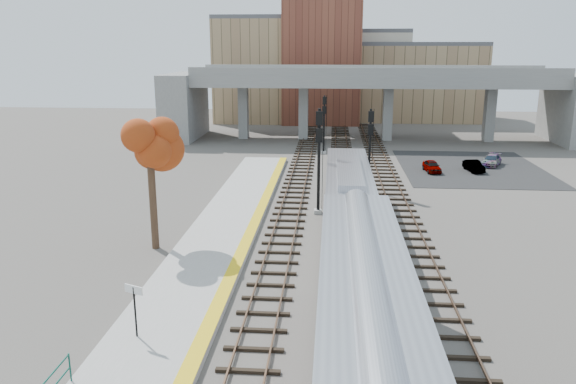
% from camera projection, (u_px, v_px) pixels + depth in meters
% --- Properties ---
extents(ground, '(160.00, 160.00, 0.00)m').
position_uv_depth(ground, '(333.00, 269.00, 31.19)').
color(ground, '#47423D').
rests_on(ground, ground).
extents(platform, '(4.50, 60.00, 0.35)m').
position_uv_depth(platform, '(204.00, 263.00, 31.70)').
color(platform, '#9E9E99').
rests_on(platform, ground).
extents(yellow_strip, '(0.70, 60.00, 0.01)m').
position_uv_depth(yellow_strip, '(237.00, 261.00, 31.51)').
color(yellow_strip, yellow).
rests_on(yellow_strip, platform).
extents(tracks, '(10.70, 95.00, 0.25)m').
position_uv_depth(tracks, '(345.00, 206.00, 43.16)').
color(tracks, black).
rests_on(tracks, ground).
extents(overpass, '(54.00, 12.00, 9.50)m').
position_uv_depth(overpass, '(372.00, 95.00, 72.74)').
color(overpass, slate).
rests_on(overpass, ground).
extents(buildings_far, '(43.00, 21.00, 20.60)m').
position_uv_depth(buildings_far, '(342.00, 71.00, 93.30)').
color(buildings_far, '#A0855D').
rests_on(buildings_far, ground).
extents(parking_lot, '(14.00, 18.00, 0.04)m').
position_uv_depth(parking_lot, '(471.00, 168.00, 57.12)').
color(parking_lot, black).
rests_on(parking_lot, ground).
extents(locomotive, '(3.02, 19.05, 4.10)m').
position_uv_depth(locomotive, '(349.00, 199.00, 36.93)').
color(locomotive, '#A8AAB2').
rests_on(locomotive, ground).
extents(signal_mast_near, '(0.60, 0.64, 7.76)m').
position_uv_depth(signal_mast_near, '(319.00, 161.00, 40.51)').
color(signal_mast_near, '#9E9E99').
rests_on(signal_mast_near, ground).
extents(signal_mast_mid, '(0.60, 0.64, 6.99)m').
position_uv_depth(signal_mast_mid, '(370.00, 151.00, 47.14)').
color(signal_mast_mid, '#9E9E99').
rests_on(signal_mast_mid, ground).
extents(signal_mast_far, '(0.60, 0.64, 6.66)m').
position_uv_depth(signal_mast_far, '(324.00, 126.00, 63.68)').
color(signal_mast_far, '#9E9E99').
rests_on(signal_mast_far, ground).
extents(station_sign, '(0.85, 0.39, 2.27)m').
position_uv_depth(station_sign, '(134.00, 300.00, 22.93)').
color(station_sign, black).
rests_on(station_sign, platform).
extents(tree, '(3.60, 3.60, 8.68)m').
position_uv_depth(tree, '(149.00, 145.00, 32.87)').
color(tree, '#382619').
rests_on(tree, ground).
extents(car_a, '(1.61, 3.38, 1.12)m').
position_uv_depth(car_a, '(432.00, 166.00, 55.01)').
color(car_a, '#99999E').
rests_on(car_a, parking_lot).
extents(car_b, '(1.62, 3.41, 1.08)m').
position_uv_depth(car_b, '(474.00, 166.00, 55.17)').
color(car_b, '#99999E').
rests_on(car_b, parking_lot).
extents(car_c, '(3.04, 4.07, 1.10)m').
position_uv_depth(car_c, '(491.00, 160.00, 57.87)').
color(car_c, '#99999E').
rests_on(car_c, parking_lot).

